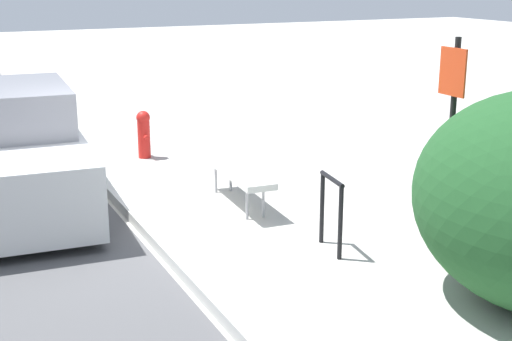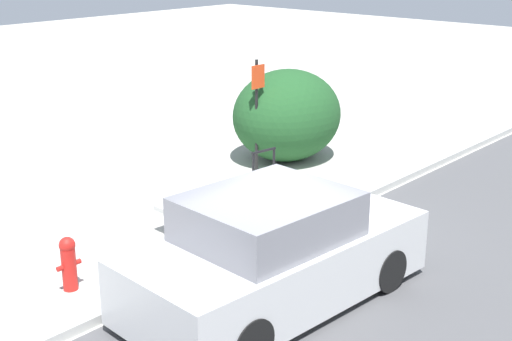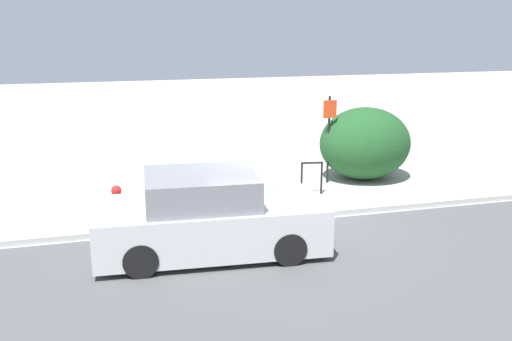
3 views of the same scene
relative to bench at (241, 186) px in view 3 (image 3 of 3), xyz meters
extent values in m
plane|color=#ADAAA3|center=(0.40, -1.36, -0.44)|extent=(60.00, 60.00, 0.00)
cube|color=#B7B7B2|center=(0.40, -1.36, -0.37)|extent=(60.00, 0.20, 0.13)
cylinder|color=#99999E|center=(-0.59, -0.07, -0.23)|extent=(0.04, 0.04, 0.40)
cylinder|color=#99999E|center=(0.57, -0.14, -0.23)|extent=(0.04, 0.04, 0.40)
cylinder|color=#99999E|center=(-0.57, 0.14, -0.23)|extent=(0.04, 0.04, 0.40)
cylinder|color=#99999E|center=(0.59, 0.07, -0.23)|extent=(0.04, 0.04, 0.40)
cube|color=silver|center=(0.00, 0.00, 0.01)|extent=(1.68, 0.48, 0.08)
cylinder|color=black|center=(1.62, 0.29, -0.04)|extent=(0.05, 0.05, 0.80)
cylinder|color=black|center=(2.11, 0.22, -0.04)|extent=(0.05, 0.05, 0.80)
cylinder|color=black|center=(1.86, 0.25, 0.36)|extent=(0.55, 0.13, 0.05)
cylinder|color=black|center=(2.64, 1.13, 0.71)|extent=(0.06, 0.06, 2.30)
cube|color=red|center=(2.64, 1.09, 1.53)|extent=(0.36, 0.02, 0.46)
cylinder|color=red|center=(-2.83, -0.39, -0.14)|extent=(0.20, 0.20, 0.60)
sphere|color=red|center=(-2.83, -0.39, 0.22)|extent=(0.22, 0.22, 0.22)
cylinder|color=red|center=(-2.97, -0.39, -0.08)|extent=(0.08, 0.07, 0.07)
cylinder|color=red|center=(-2.69, -0.39, -0.08)|extent=(0.08, 0.07, 0.07)
ellipsoid|color=#1E4C23|center=(3.75, 1.26, 0.54)|extent=(2.47, 2.16, 1.94)
cylinder|color=black|center=(0.13, -1.92, -0.14)|extent=(0.61, 0.22, 0.60)
cylinder|color=black|center=(0.01, -3.60, -0.14)|extent=(0.61, 0.22, 0.60)
cylinder|color=black|center=(-2.44, -1.75, -0.14)|extent=(0.61, 0.22, 0.60)
cylinder|color=black|center=(-2.55, -3.43, -0.14)|extent=(0.61, 0.22, 0.60)
cube|color=silver|center=(-1.21, -2.68, 0.10)|extent=(4.26, 2.10, 0.84)
cube|color=gray|center=(-1.38, -2.67, 0.79)|extent=(2.10, 1.78, 0.59)
camera|label=1|loc=(7.99, -3.53, 2.46)|focal=50.00mm
camera|label=2|loc=(-7.62, -8.08, 4.10)|focal=50.00mm
camera|label=3|loc=(-2.98, -12.45, 3.77)|focal=40.00mm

